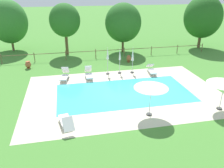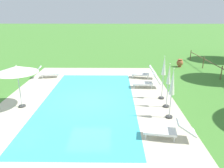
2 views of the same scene
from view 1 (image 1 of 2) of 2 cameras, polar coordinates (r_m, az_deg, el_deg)
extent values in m
plane|color=#478433|center=(17.53, 3.04, -2.21)|extent=(160.00, 160.00, 0.00)
cube|color=beige|center=(17.52, 3.04, -2.20)|extent=(14.76, 9.75, 0.01)
cube|color=#42CCD6|center=(17.52, 3.04, -2.20)|extent=(10.12, 5.11, 0.01)
cube|color=beige|center=(19.89, 1.09, 1.08)|extent=(10.60, 0.24, 0.01)
cube|color=beige|center=(15.25, 5.61, -6.44)|extent=(10.60, 0.24, 0.01)
cube|color=beige|center=(19.42, 18.00, -0.71)|extent=(0.24, 5.11, 0.01)
cube|color=beige|center=(17.05, -14.08, -3.68)|extent=(0.24, 5.11, 0.01)
cube|color=white|center=(21.32, 10.05, 3.17)|extent=(0.78, 1.37, 0.07)
cube|color=white|center=(22.16, 9.51, 4.63)|extent=(0.70, 0.82, 0.52)
cube|color=silver|center=(21.34, 10.04, 3.03)|extent=(0.74, 1.34, 0.04)
cylinder|color=silver|center=(20.94, 11.04, 2.20)|extent=(0.04, 0.04, 0.28)
cylinder|color=silver|center=(20.82, 9.68, 2.18)|extent=(0.04, 0.04, 0.28)
cylinder|color=silver|center=(21.94, 10.34, 3.25)|extent=(0.04, 0.04, 0.28)
cylinder|color=silver|center=(21.83, 9.04, 3.23)|extent=(0.04, 0.04, 0.28)
cube|color=white|center=(20.02, -5.75, 2.06)|extent=(0.64, 1.32, 0.07)
cube|color=white|center=(20.74, -6.00, 3.83)|extent=(0.61, 0.56, 0.73)
cube|color=silver|center=(20.04, -5.74, 1.92)|extent=(0.60, 1.29, 0.04)
cylinder|color=silver|center=(19.60, -4.85, 1.06)|extent=(0.04, 0.04, 0.28)
cylinder|color=silver|center=(19.56, -6.33, 0.95)|extent=(0.04, 0.04, 0.28)
cylinder|color=silver|center=(20.62, -5.16, 2.21)|extent=(0.04, 0.04, 0.28)
cylinder|color=silver|center=(20.58, -6.57, 2.11)|extent=(0.04, 0.04, 0.28)
cube|color=white|center=(20.05, -11.90, 1.68)|extent=(0.82, 1.39, 0.07)
cube|color=white|center=(20.76, -11.57, 3.47)|extent=(0.69, 0.66, 0.72)
cube|color=silver|center=(20.07, -11.89, 1.54)|extent=(0.79, 1.36, 0.04)
cylinder|color=silver|center=(19.56, -11.39, 0.62)|extent=(0.04, 0.04, 0.28)
cylinder|color=silver|center=(19.66, -12.85, 0.60)|extent=(0.04, 0.04, 0.28)
cylinder|color=silver|center=(20.57, -10.91, 1.82)|extent=(0.04, 0.04, 0.28)
cylinder|color=silver|center=(20.66, -12.31, 1.79)|extent=(0.04, 0.04, 0.28)
cube|color=white|center=(13.85, -11.65, -8.77)|extent=(0.82, 1.39, 0.07)
cube|color=white|center=(12.89, -10.90, -9.85)|extent=(0.71, 0.76, 0.62)
cube|color=silver|center=(13.87, -11.63, -8.96)|extent=(0.79, 1.36, 0.04)
cylinder|color=silver|center=(14.37, -13.04, -8.42)|extent=(0.04, 0.04, 0.28)
cylinder|color=silver|center=(14.44, -11.04, -8.08)|extent=(0.04, 0.04, 0.28)
cylinder|color=silver|center=(13.45, -12.19, -10.77)|extent=(0.04, 0.04, 0.28)
cylinder|color=silver|center=(13.52, -10.04, -10.38)|extent=(0.04, 0.04, 0.28)
cylinder|color=#383838|center=(14.83, 9.26, -7.47)|extent=(0.36, 0.36, 0.08)
cylinder|color=#B2B5B7|center=(14.31, 9.53, -3.81)|extent=(0.04, 0.04, 2.21)
cone|color=white|center=(13.90, 9.79, -0.29)|extent=(2.11, 2.11, 0.34)
sphere|color=white|center=(13.83, 9.84, 0.38)|extent=(0.06, 0.06, 0.06)
cylinder|color=#383838|center=(16.87, 25.25, -5.55)|extent=(0.36, 0.36, 0.08)
cylinder|color=#B2B5B7|center=(16.43, 25.88, -2.32)|extent=(0.04, 0.04, 2.19)
cylinder|color=#383838|center=(21.19, -1.07, 2.61)|extent=(0.32, 0.32, 0.08)
cylinder|color=#B2B5B7|center=(20.95, -1.08, 4.36)|extent=(0.04, 0.04, 1.45)
cone|color=white|center=(20.58, -1.11, 7.62)|extent=(0.25, 0.25, 1.03)
sphere|color=white|center=(20.44, -1.12, 9.07)|extent=(0.05, 0.05, 0.05)
cylinder|color=#383838|center=(21.60, 5.04, 2.94)|extent=(0.32, 0.32, 0.08)
cylinder|color=#B2B5B7|center=(21.41, 5.09, 4.35)|extent=(0.04, 0.04, 1.20)
cone|color=white|center=(21.04, 5.21, 7.45)|extent=(0.26, 0.26, 1.21)
sphere|color=white|center=(20.88, 5.27, 9.09)|extent=(0.05, 0.05, 0.05)
cylinder|color=#383838|center=(21.42, 1.91, 2.84)|extent=(0.32, 0.32, 0.08)
cylinder|color=#B2B5B7|center=(21.21, 1.93, 4.39)|extent=(0.04, 0.04, 1.30)
cone|color=white|center=(20.86, 1.98, 7.43)|extent=(0.21, 0.21, 1.04)
sphere|color=white|center=(20.72, 2.00, 8.86)|extent=(0.05, 0.05, 0.05)
cube|color=#937047|center=(21.07, 26.24, 0.44)|extent=(0.40, 0.09, 0.41)
cylinder|color=#A85B38|center=(24.62, 4.18, 5.58)|extent=(0.26, 0.26, 0.08)
ellipsoid|color=#A85B38|center=(24.52, 4.20, 6.35)|extent=(0.47, 0.47, 0.62)
cylinder|color=#A85B38|center=(24.43, 4.22, 7.05)|extent=(0.36, 0.36, 0.06)
cylinder|color=#A85B38|center=(24.18, -20.13, 3.83)|extent=(0.32, 0.32, 0.08)
ellipsoid|color=#A85B38|center=(24.07, -20.24, 4.59)|extent=(0.58, 0.58, 0.60)
cylinder|color=#A85B38|center=(23.98, -20.34, 5.26)|extent=(0.43, 0.43, 0.06)
cylinder|color=brown|center=(26.44, -25.96, 5.60)|extent=(0.08, 0.08, 1.05)
cylinder|color=brown|center=(25.82, -18.85, 6.35)|extent=(0.08, 0.08, 1.05)
cylinder|color=brown|center=(25.61, -11.48, 7.01)|extent=(0.08, 0.08, 1.05)
cylinder|color=brown|center=(25.82, -4.09, 7.56)|extent=(0.08, 0.08, 1.05)
cylinder|color=brown|center=(26.45, 3.07, 7.97)|extent=(0.08, 0.08, 1.05)
cylinder|color=brown|center=(27.46, 9.82, 8.25)|extent=(0.08, 0.08, 1.05)
cylinder|color=brown|center=(28.82, 16.02, 8.40)|extent=(0.08, 0.08, 1.05)
cylinder|color=brown|center=(30.48, 21.60, 8.46)|extent=(0.08, 0.08, 1.05)
cube|color=brown|center=(26.00, -0.47, 8.47)|extent=(23.12, 0.05, 0.05)
cylinder|color=brown|center=(32.39, 21.02, 10.19)|extent=(0.37, 0.37, 1.96)
ellipsoid|color=#235B1E|center=(31.92, 21.80, 15.32)|extent=(4.69, 4.69, 5.23)
cylinder|color=brown|center=(31.50, -23.61, 9.12)|extent=(0.26, 0.26, 1.61)
ellipsoid|color=#33752D|center=(31.02, -24.44, 14.01)|extent=(4.44, 4.44, 5.18)
cylinder|color=brown|center=(27.72, -11.27, 9.89)|extent=(0.34, 0.34, 2.55)
ellipsoid|color=#286623|center=(27.24, -11.73, 15.36)|extent=(3.48, 3.48, 3.73)
cylinder|color=brown|center=(28.38, 2.71, 9.84)|extent=(0.28, 0.28, 1.81)
ellipsoid|color=#286623|center=(27.88, 2.81, 15.06)|extent=(4.27, 4.27, 4.55)
camera|label=2|loc=(22.57, 30.57, 13.27)|focal=33.42mm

